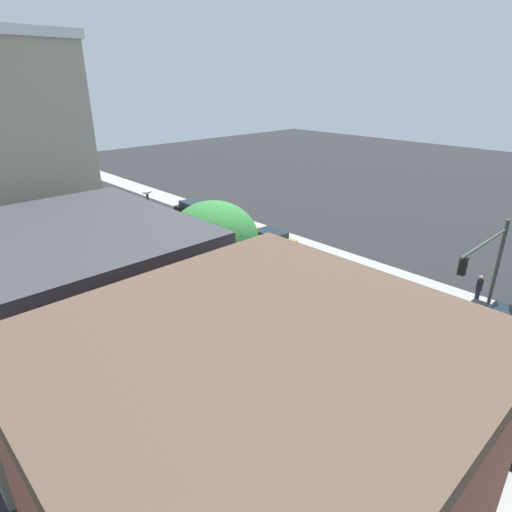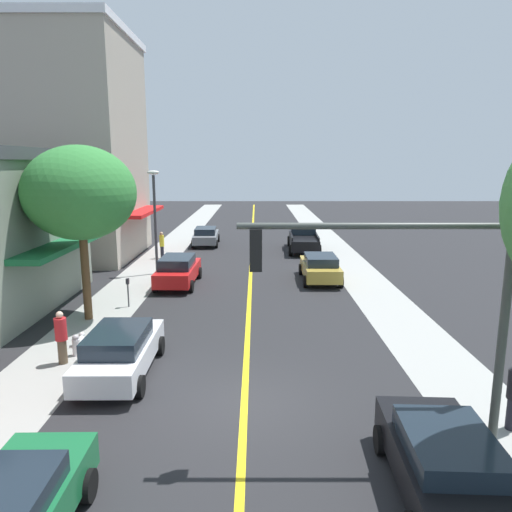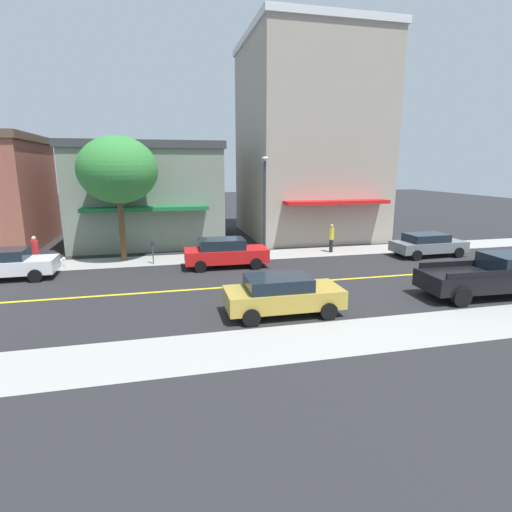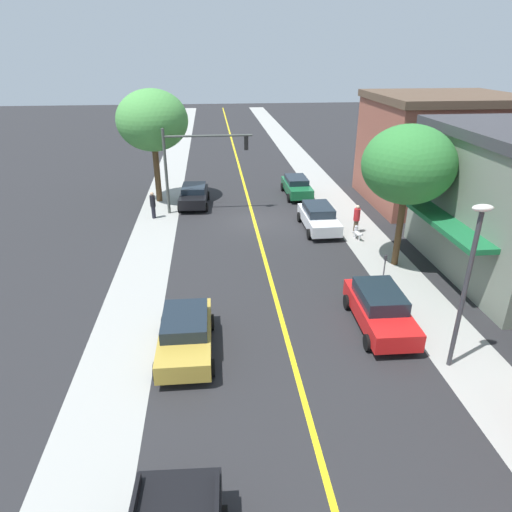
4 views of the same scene
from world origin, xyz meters
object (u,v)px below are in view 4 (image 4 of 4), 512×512
(gold_sedan_right_curb, at_px, (186,333))
(pedestrian_red_shirt, at_px, (357,218))
(red_sedan_left_curb, at_px, (380,308))
(parking_meter, at_px, (385,264))
(black_sedan_right_curb, at_px, (194,195))
(pedestrian_black_shirt, at_px, (153,204))
(street_tree_right_corner, at_px, (152,121))
(street_tree_left_near, at_px, (408,165))
(street_lamp, at_px, (469,271))
(white_sedan_left_curb, at_px, (319,217))
(traffic_light_mast, at_px, (195,157))
(green_sedan_left_curb, at_px, (297,186))
(small_dog, at_px, (358,234))
(fire_hydrant, at_px, (356,231))

(gold_sedan_right_curb, relative_size, pedestrian_red_shirt, 2.47)
(red_sedan_left_curb, bearing_deg, parking_meter, 158.49)
(black_sedan_right_curb, height_order, pedestrian_black_shirt, pedestrian_black_shirt)
(street_tree_right_corner, distance_m, parking_meter, 19.24)
(pedestrian_red_shirt, bearing_deg, pedestrian_black_shirt, 98.24)
(street_tree_left_near, height_order, gold_sedan_right_curb, street_tree_left_near)
(red_sedan_left_curb, bearing_deg, street_lamp, 33.35)
(parking_meter, bearing_deg, white_sedan_left_curb, -76.93)
(white_sedan_left_curb, distance_m, pedestrian_black_shirt, 10.98)
(street_lamp, distance_m, gold_sedan_right_curb, 10.09)
(street_tree_left_near, distance_m, black_sedan_right_curb, 16.02)
(street_tree_left_near, xyz_separation_m, traffic_light_mast, (10.54, -9.45, -1.41))
(white_sedan_left_curb, xyz_separation_m, green_sedan_left_curb, (0.08, -7.17, -0.03))
(street_lamp, bearing_deg, red_sedan_left_curb, -57.96)
(street_tree_right_corner, xyz_separation_m, traffic_light_mast, (-2.89, 2.91, -1.93))
(street_tree_left_near, distance_m, street_lamp, 8.57)
(pedestrian_black_shirt, height_order, small_dog, pedestrian_black_shirt)
(fire_hydrant, bearing_deg, pedestrian_black_shirt, -20.20)
(street_lamp, height_order, gold_sedan_right_curb, street_lamp)
(parking_meter, distance_m, black_sedan_right_curb, 15.85)
(black_sedan_right_curb, xyz_separation_m, small_dog, (-9.85, 7.54, -0.41))
(street_tree_right_corner, height_order, gold_sedan_right_curb, street_tree_right_corner)
(red_sedan_left_curb, height_order, small_dog, red_sedan_left_curb)
(green_sedan_left_curb, xyz_separation_m, pedestrian_black_shirt, (10.46, 4.08, 0.19))
(street_tree_left_near, xyz_separation_m, street_lamp, (1.21, 8.34, -1.51))
(black_sedan_right_curb, bearing_deg, green_sedan_left_curb, 104.60)
(gold_sedan_right_curb, height_order, pedestrian_red_shirt, pedestrian_red_shirt)
(street_tree_left_near, distance_m, traffic_light_mast, 14.22)
(street_tree_right_corner, xyz_separation_m, parking_meter, (-12.18, 14.06, -4.93))
(red_sedan_left_curb, relative_size, green_sedan_left_curb, 1.03)
(street_tree_right_corner, relative_size, small_dog, 10.52)
(pedestrian_black_shirt, relative_size, pedestrian_red_shirt, 1.01)
(street_tree_left_near, bearing_deg, street_tree_right_corner, -42.61)
(street_tree_left_near, distance_m, green_sedan_left_curb, 13.70)
(street_tree_left_near, relative_size, white_sedan_left_curb, 1.56)
(black_sedan_right_curb, bearing_deg, red_sedan_left_curb, 28.20)
(street_tree_left_near, xyz_separation_m, white_sedan_left_curb, (2.90, -5.41, -4.50))
(pedestrian_black_shirt, xyz_separation_m, pedestrian_red_shirt, (-12.70, 3.94, -0.02))
(red_sedan_left_curb, distance_m, gold_sedan_right_curb, 7.83)
(street_tree_right_corner, bearing_deg, gold_sedan_right_curb, 98.26)
(street_tree_right_corner, xyz_separation_m, pedestrian_black_shirt, (0.01, 3.85, -4.86))
(small_dog, bearing_deg, fire_hydrant, 161.43)
(traffic_light_mast, distance_m, black_sedan_right_curb, 3.46)
(street_tree_right_corner, bearing_deg, white_sedan_left_curb, 146.59)
(street_tree_left_near, distance_m, gold_sedan_right_curb, 13.33)
(white_sedan_left_curb, height_order, green_sedan_left_curb, white_sedan_left_curb)
(street_lamp, bearing_deg, gold_sedan_right_curb, -10.56)
(street_tree_left_near, relative_size, black_sedan_right_curb, 1.70)
(parking_meter, height_order, white_sedan_left_curb, white_sedan_left_curb)
(traffic_light_mast, height_order, street_lamp, street_lamp)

